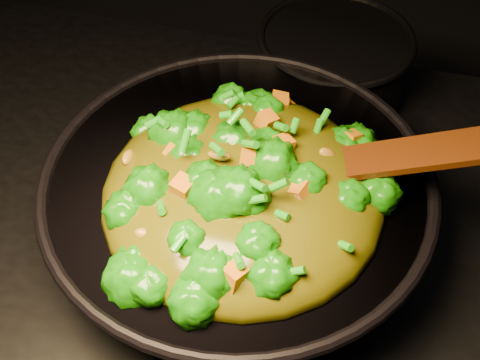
% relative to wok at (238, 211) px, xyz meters
% --- Properties ---
extents(wok, '(0.53, 0.53, 0.13)m').
position_rel_wok_xyz_m(wok, '(0.00, 0.00, 0.00)').
color(wok, black).
rests_on(wok, stovetop).
extents(stir_fry, '(0.35, 0.35, 0.11)m').
position_rel_wok_xyz_m(stir_fry, '(0.01, -0.03, 0.12)').
color(stir_fry, '#1A7608').
rests_on(stir_fry, wok).
extents(spatula, '(0.31, 0.08, 0.13)m').
position_rel_wok_xyz_m(spatula, '(0.16, 0.02, 0.12)').
color(spatula, '#381B08').
rests_on(spatula, wok).
extents(back_pot, '(0.27, 0.27, 0.13)m').
position_rel_wok_xyz_m(back_pot, '(0.07, 0.32, 0.00)').
color(back_pot, black).
rests_on(back_pot, stovetop).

